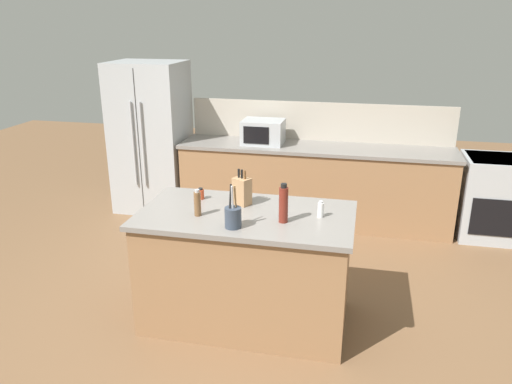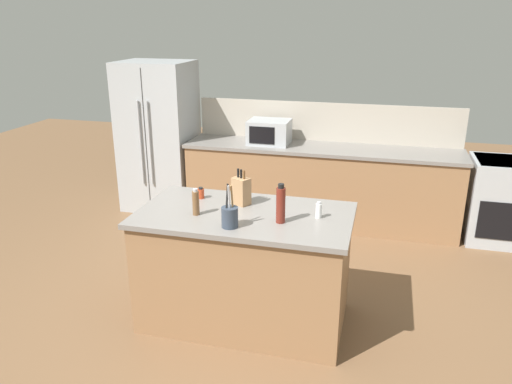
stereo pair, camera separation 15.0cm
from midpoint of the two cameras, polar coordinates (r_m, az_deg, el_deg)
name	(u,v)px [view 1 (the left image)]	position (r m, az deg, el deg)	size (l,w,h in m)	color
ground_plane	(247,318)	(4.27, -2.09, -14.19)	(14.00, 14.00, 0.00)	brown
back_counter_run	(314,184)	(5.98, 5.95, 0.86)	(3.20, 0.66, 0.94)	#936B47
wall_backsplash	(319,121)	(6.10, 6.54, 8.02)	(3.16, 0.03, 0.46)	#B2A899
kitchen_island	(246,267)	(4.03, -2.17, -8.60)	(1.65, 0.91, 0.94)	#936B47
refrigerator	(151,137)	(6.46, -12.55, 6.11)	(0.87, 0.75, 1.86)	#ADB2B7
range_oven	(496,197)	(6.11, 25.09, -0.57)	(0.76, 0.65, 0.92)	#ADB2B7
microwave	(263,132)	(5.91, 0.08, 6.89)	(0.48, 0.39, 0.28)	#ADB2B7
knife_block	(242,191)	(3.97, -2.70, 0.11)	(0.16, 0.15, 0.29)	#A87C54
utensil_crock	(233,217)	(3.55, -3.85, -2.83)	(0.12, 0.12, 0.32)	#333D4C
salt_shaker	(321,210)	(3.76, 6.26, -2.01)	(0.05, 0.05, 0.13)	silver
vinegar_bottle	(283,204)	(3.62, 1.97, -1.40)	(0.07, 0.07, 0.30)	maroon
pepper_grinder	(197,203)	(3.78, -7.83, -1.30)	(0.05, 0.05, 0.21)	brown
spice_jar_paprika	(201,194)	(4.14, -7.37, -0.23)	(0.06, 0.06, 0.10)	#B73D1E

